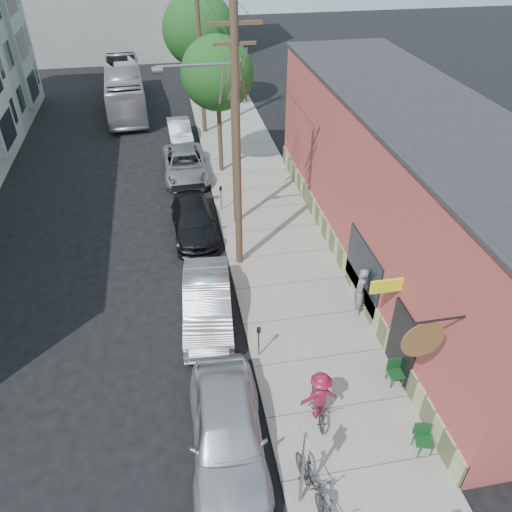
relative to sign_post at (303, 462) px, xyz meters
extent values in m
plane|color=black|center=(-2.35, 4.55, -1.83)|extent=(120.00, 120.00, 0.00)
cube|color=gray|center=(1.90, 15.55, -1.76)|extent=(4.50, 58.00, 0.15)
cube|color=#AB443F|center=(6.65, 9.55, 1.42)|extent=(5.00, 20.00, 6.50)
cube|color=#2B2B2D|center=(6.65, 9.55, 4.72)|extent=(5.20, 20.20, 0.12)
cube|color=tan|center=(4.13, 9.55, -1.28)|extent=(0.10, 20.00, 1.10)
cube|color=black|center=(4.12, 3.55, -0.53)|extent=(0.10, 1.60, 2.60)
cube|color=black|center=(4.12, 7.05, -0.23)|extent=(0.08, 3.00, 2.20)
cylinder|color=brown|center=(3.20, 1.35, 2.07)|extent=(1.10, 0.06, 1.10)
cube|color=yellow|center=(3.65, 4.35, 1.27)|extent=(1.00, 0.08, 0.45)
cube|color=#909F86|center=(-11.60, 30.55, 2.67)|extent=(1.10, 3.20, 7.00)
cube|color=slate|center=(0.00, 0.00, -0.28)|extent=(0.07, 0.07, 2.80)
cube|color=silver|center=(0.00, 0.00, 0.72)|extent=(0.02, 0.45, 0.60)
cylinder|color=slate|center=(-0.10, 5.03, -1.13)|extent=(0.06, 0.06, 1.10)
cylinder|color=black|center=(-0.10, 5.03, -0.53)|extent=(0.14, 0.14, 0.18)
cylinder|color=slate|center=(-0.10, 14.74, -1.13)|extent=(0.06, 0.06, 1.10)
cylinder|color=black|center=(-0.10, 14.74, -0.53)|extent=(0.14, 0.14, 0.18)
cylinder|color=#503A28|center=(0.10, 10.37, 3.32)|extent=(0.28, 0.28, 10.00)
cube|color=#503A28|center=(0.10, 10.37, 7.52)|extent=(1.80, 0.12, 0.12)
cube|color=#503A28|center=(0.10, 10.37, 6.92)|extent=(1.40, 0.10, 0.10)
cylinder|color=slate|center=(-2.40, 10.37, 6.22)|extent=(0.35, 0.24, 0.24)
cylinder|color=#503A28|center=(0.10, 24.88, 3.32)|extent=(0.28, 0.28, 10.00)
cylinder|color=#44392C|center=(0.45, 13.52, 1.31)|extent=(0.24, 0.24, 5.98)
cylinder|color=#44392C|center=(0.45, 19.07, 0.79)|extent=(0.24, 0.24, 4.95)
sphere|color=#1F551E|center=(0.45, 19.07, 3.58)|extent=(3.66, 3.66, 3.66)
cylinder|color=#44392C|center=(0.45, 29.26, 0.80)|extent=(0.24, 0.24, 4.97)
sphere|color=#1F551E|center=(0.45, 29.26, 3.59)|extent=(4.80, 4.80, 4.80)
imported|color=gray|center=(3.85, 6.46, -0.72)|extent=(0.66, 0.81, 1.93)
imported|color=maroon|center=(1.17, 2.40, -0.84)|extent=(1.12, 0.68, 1.69)
imported|color=black|center=(1.17, 2.40, -1.25)|extent=(0.72, 1.70, 0.87)
imported|color=black|center=(0.31, 0.09, -1.10)|extent=(0.87, 1.99, 1.16)
imported|color=slate|center=(0.60, -0.61, -1.26)|extent=(0.65, 1.63, 0.84)
imported|color=#B8BAC1|center=(-1.57, 1.84, -0.98)|extent=(2.27, 5.10, 1.70)
imported|color=#BABFC2|center=(-1.55, 7.23, -1.05)|extent=(2.04, 4.90, 1.57)
imported|color=black|center=(-1.55, 13.10, -1.15)|extent=(2.01, 4.71, 1.36)
imported|color=#9D9FA4|center=(-1.55, 18.93, -1.14)|extent=(2.40, 5.06, 1.39)
imported|color=#96989D|center=(-1.55, 23.90, -1.19)|extent=(1.52, 3.97, 1.29)
imported|color=silver|center=(-4.99, 30.64, -0.36)|extent=(3.09, 10.72, 2.95)
camera|label=1|loc=(-2.29, -6.30, 10.69)|focal=35.00mm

